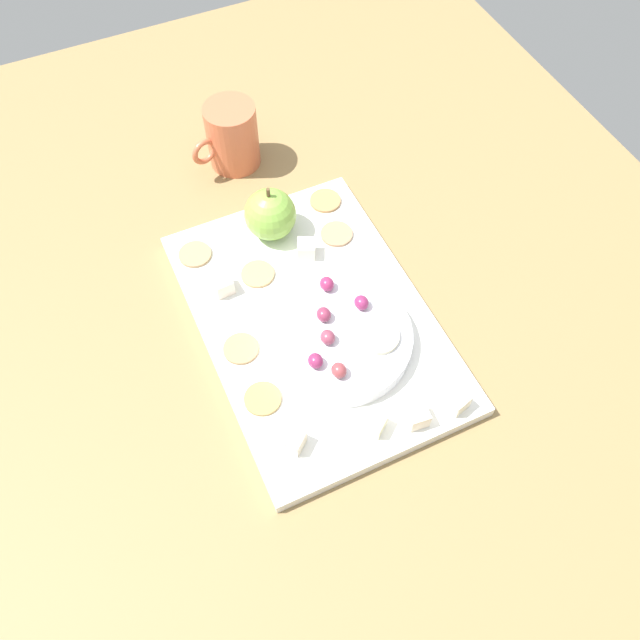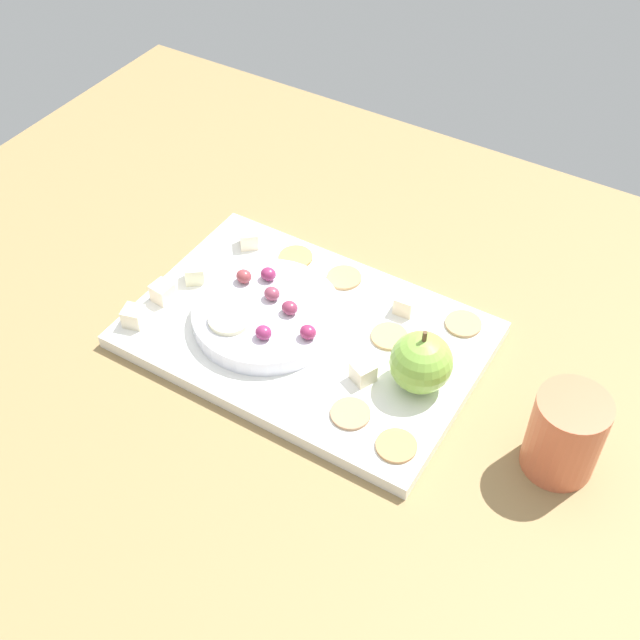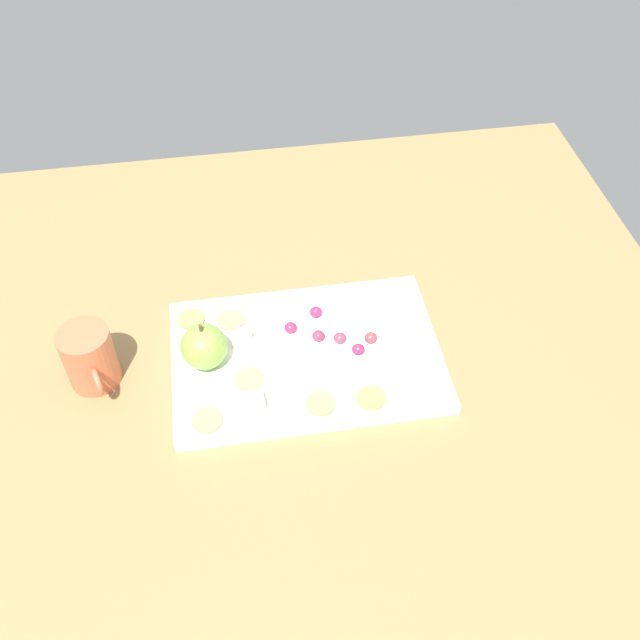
{
  "view_description": "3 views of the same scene",
  "coord_description": "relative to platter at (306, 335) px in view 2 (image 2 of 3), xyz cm",
  "views": [
    {
      "loc": [
        -43.8,
        21.66,
        73.16
      ],
      "look_at": [
        -6.57,
        4.43,
        9.12
      ],
      "focal_mm": 36.89,
      "sensor_mm": 36.0,
      "label": 1
    },
    {
      "loc": [
        31.98,
        -51.75,
        74.24
      ],
      "look_at": [
        -1.15,
        2.76,
        9.49
      ],
      "focal_mm": 46.3,
      "sensor_mm": 36.0,
      "label": 2
    },
    {
      "loc": [
        5.41,
        73.65,
        88.78
      ],
      "look_at": [
        -6.21,
        1.42,
        9.49
      ],
      "focal_mm": 41.1,
      "sensor_mm": 36.0,
      "label": 3
    }
  ],
  "objects": [
    {
      "name": "grape_3",
      "position": [
        1.9,
        -2.61,
        3.81
      ],
      "size": [
        1.9,
        1.71,
        1.66
      ],
      "primitive_type": "ellipsoid",
      "color": "#922954",
      "rests_on": "serving_dish"
    },
    {
      "name": "cup",
      "position": [
        30.94,
        -1.28,
        3.96
      ],
      "size": [
        7.37,
        10.4,
        9.64
      ],
      "color": "#D26643",
      "rests_on": "table"
    },
    {
      "name": "cracker_1",
      "position": [
        10.56,
        -8.14,
        1.06
      ],
      "size": [
        4.27,
        4.27,
        0.4
      ],
      "primitive_type": "cylinder",
      "color": "tan",
      "rests_on": "platter"
    },
    {
      "name": "platter",
      "position": [
        0.0,
        0.0,
        0.0
      ],
      "size": [
        39.75,
        26.78,
        1.72
      ],
      "primitive_type": "cube",
      "color": "white",
      "rests_on": "table"
    },
    {
      "name": "apple_stem",
      "position": [
        14.74,
        -0.51,
        8.28
      ],
      "size": [
        0.5,
        0.5,
        1.2
      ],
      "primitive_type": "cylinder",
      "color": "brown",
      "rests_on": "apple_whole"
    },
    {
      "name": "cracker_4",
      "position": [
        15.22,
        10.12,
        1.06
      ],
      "size": [
        4.27,
        4.27,
        0.4
      ],
      "primitive_type": "cylinder",
      "color": "tan",
      "rests_on": "platter"
    },
    {
      "name": "cracker_3",
      "position": [
        -0.6,
        9.8,
        1.06
      ],
      "size": [
        4.27,
        4.27,
        0.4
      ],
      "primitive_type": "cylinder",
      "color": "tan",
      "rests_on": "platter"
    },
    {
      "name": "cheese_cube_5",
      "position": [
        8.34,
        8.7,
        2.0
      ],
      "size": [
        2.43,
        2.43,
        2.28
      ],
      "primitive_type": "cube",
      "rotation": [
        0.0,
        0.0,
        0.07
      ],
      "color": "#F9E3C7",
      "rests_on": "platter"
    },
    {
      "name": "cheese_cube_2",
      "position": [
        9.24,
        -3.12,
        2.0
      ],
      "size": [
        3.03,
        3.03,
        2.28
      ],
      "primitive_type": "cube",
      "rotation": [
        0.0,
        0.0,
        1.13
      ],
      "color": "#F7ECCA",
      "rests_on": "platter"
    },
    {
      "name": "grape_1",
      "position": [
        -1.92,
        -0.4,
        3.77
      ],
      "size": [
        1.9,
        1.71,
        1.58
      ],
      "primitive_type": "ellipsoid",
      "color": "#852F4A",
      "rests_on": "serving_dish"
    },
    {
      "name": "cracker_0",
      "position": [
        -7.75,
        9.95,
        1.06
      ],
      "size": [
        4.27,
        4.27,
        0.4
      ],
      "primitive_type": "cylinder",
      "color": "#AB8A4E",
      "rests_on": "platter"
    },
    {
      "name": "cheese_cube_1",
      "position": [
        -14.2,
        8.98,
        2.0
      ],
      "size": [
        3.21,
        3.21,
        2.28
      ],
      "primitive_type": "cube",
      "rotation": [
        0.0,
        0.0,
        0.69
      ],
      "color": "#F9E5C3",
      "rests_on": "platter"
    },
    {
      "name": "cracker_2",
      "position": [
        16.59,
        -9.3,
        1.06
      ],
      "size": [
        4.27,
        4.27,
        0.4
      ],
      "primitive_type": "cylinder",
      "color": "#B18150",
      "rests_on": "platter"
    },
    {
      "name": "table",
      "position": [
        3.73,
        -3.92,
        -2.76
      ],
      "size": [
        129.58,
        103.52,
        3.81
      ],
      "primitive_type": "cube",
      "color": "olive",
      "rests_on": "ground"
    },
    {
      "name": "serving_dish",
      "position": [
        -4.67,
        -1.17,
        1.92
      ],
      "size": [
        17.25,
        17.25,
        2.12
      ],
      "primitive_type": "cylinder",
      "color": "white",
      "rests_on": "platter"
    },
    {
      "name": "grape_2",
      "position": [
        -4.95,
        0.51,
        3.77
      ],
      "size": [
        1.9,
        1.71,
        1.57
      ],
      "primitive_type": "ellipsoid",
      "color": "#893A4F",
      "rests_on": "serving_dish"
    },
    {
      "name": "apple_slice_0",
      "position": [
        -7.01,
        -5.05,
        3.28
      ],
      "size": [
        4.89,
        4.89,
        0.6
      ],
      "primitive_type": "cylinder",
      "color": "beige",
      "rests_on": "serving_dish"
    },
    {
      "name": "cheese_cube_0",
      "position": [
        -16.09,
        0.15,
        2.0
      ],
      "size": [
        3.19,
        3.19,
        2.28
      ],
      "primitive_type": "cube",
      "rotation": [
        0.0,
        0.0,
        0.64
      ],
      "color": "#F3EEBF",
      "rests_on": "platter"
    },
    {
      "name": "grape_0",
      "position": [
        -9.41,
        1.22,
        3.81
      ],
      "size": [
        1.9,
        1.71,
        1.65
      ],
      "primitive_type": "ellipsoid",
      "color": "#933C41",
      "rests_on": "serving_dish"
    },
    {
      "name": "grape_4",
      "position": [
        -2.28,
        -5.19,
        3.79
      ],
      "size": [
        1.9,
        1.71,
        1.62
      ],
      "primitive_type": "ellipsoid",
      "color": "#8A2958",
      "rests_on": "serving_dish"
    },
    {
      "name": "cheese_cube_3",
      "position": [
        -17.34,
        -4.55,
        2.0
      ],
      "size": [
        2.5,
        2.5,
        2.28
      ],
      "primitive_type": "cube",
      "rotation": [
        0.0,
        0.0,
        1.47
      ],
      "color": "#F5E1C3",
      "rests_on": "platter"
    },
    {
      "name": "apple_whole",
      "position": [
        14.74,
        -0.51,
        4.27
      ],
      "size": [
        6.82,
        6.82,
        6.82
      ],
      "primitive_type": "sphere",
      "color": "#81B644",
      "rests_on": "platter"
    },
    {
      "name": "cheese_cube_4",
      "position": [
        -17.59,
        -9.47,
        2.0
      ],
      "size": [
        2.81,
        2.81,
        2.28
      ],
      "primitive_type": "cube",
      "rotation": [
        0.0,
        0.0,
        0.27
      ],
      "color": "#F6E8C6",
      "rests_on": "platter"
    },
    {
      "name": "grape_5",
      "position": [
        -7.18,
        3.08,
        3.77
      ],
      "size": [
        1.9,
        1.71,
        1.59
      ],
      "primitive_type": "ellipsoid",
      "color": "#882853",
      "rests_on": "serving_dish"
    },
    {
      "name": "cracker_5",
      "position": [
        8.81,
        3.89,
        1.06
      ],
      "size": [
        4.27,
        4.27,
        0.4
      ],
      "primitive_type": "cylinder",
      "color": "tan",
      "rests_on": "platter"
    }
  ]
}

